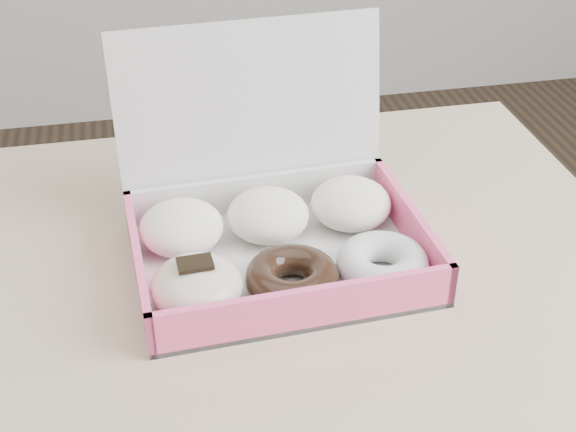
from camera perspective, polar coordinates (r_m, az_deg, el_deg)
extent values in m
cube|color=tan|center=(0.72, -17.99, -11.45)|extent=(1.20, 0.80, 0.04)
cylinder|color=tan|center=(1.30, 11.21, -9.14)|extent=(0.05, 0.05, 0.71)
cube|color=silver|center=(0.78, -0.60, -3.39)|extent=(0.28, 0.22, 0.01)
cube|color=#FF568D|center=(0.69, 1.35, -6.71)|extent=(0.28, 0.02, 0.05)
cube|color=silver|center=(0.85, -2.20, 1.53)|extent=(0.28, 0.02, 0.05)
cube|color=#FF568D|center=(0.75, -10.57, -3.63)|extent=(0.02, 0.20, 0.05)
cube|color=#FF568D|center=(0.80, 8.70, -0.77)|extent=(0.02, 0.20, 0.05)
cube|color=silver|center=(0.83, -2.62, 6.85)|extent=(0.28, 0.06, 0.20)
ellipsoid|color=white|center=(0.79, -7.59, -0.80)|extent=(0.09, 0.09, 0.05)
ellipsoid|color=white|center=(0.80, -1.43, 0.07)|extent=(0.09, 0.09, 0.05)
ellipsoid|color=white|center=(0.82, 4.49, 0.90)|extent=(0.09, 0.09, 0.05)
ellipsoid|color=beige|center=(0.71, -6.50, -4.97)|extent=(0.09, 0.09, 0.05)
cube|color=black|center=(0.70, -6.63, -3.37)|extent=(0.03, 0.02, 0.00)
torus|color=black|center=(0.73, 0.30, -4.43)|extent=(0.09, 0.09, 0.03)
torus|color=silver|center=(0.75, 6.73, -3.39)|extent=(0.09, 0.09, 0.03)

